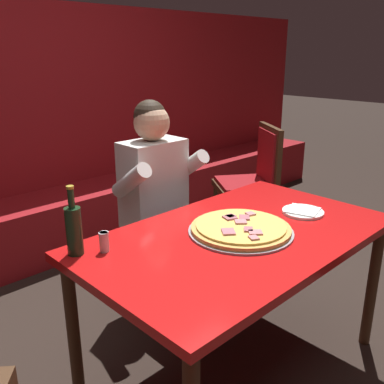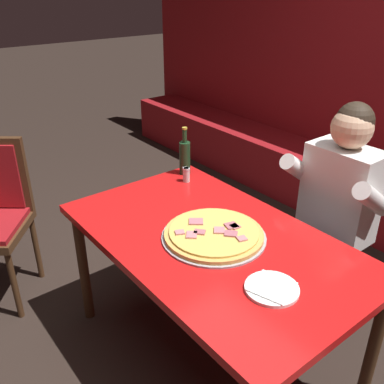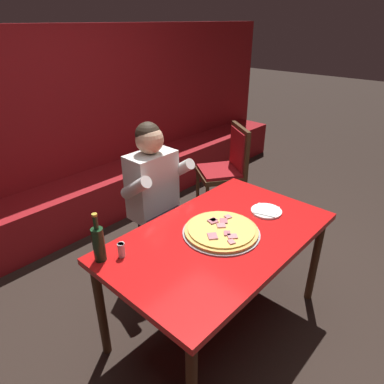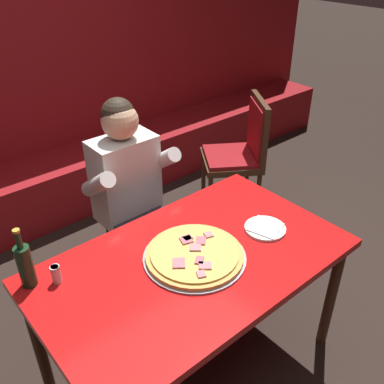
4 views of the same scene
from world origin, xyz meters
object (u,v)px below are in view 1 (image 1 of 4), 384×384
shaker_red_pepper_flakes (105,243)px  dining_chair_near_right (254,176)px  plate_white_paper (303,212)px  diner_seated_blue_shirt (163,198)px  main_dining_table (239,248)px  shaker_parmesan (104,243)px  pizza (240,228)px  beer_bottle (74,229)px

shaker_red_pepper_flakes → dining_chair_near_right: bearing=19.0°
plate_white_paper → diner_seated_blue_shirt: bearing=110.4°
main_dining_table → shaker_parmesan: bearing=154.0°
pizza → beer_bottle: bearing=153.3°
plate_white_paper → beer_bottle: 1.14m
diner_seated_blue_shirt → shaker_parmesan: bearing=-147.8°
main_dining_table → shaker_red_pepper_flakes: bearing=153.6°
diner_seated_blue_shirt → dining_chair_near_right: bearing=9.6°
shaker_parmesan → main_dining_table: bearing=-26.0°
diner_seated_blue_shirt → plate_white_paper: bearing=-69.6°
shaker_red_pepper_flakes → diner_seated_blue_shirt: diner_seated_blue_shirt is taller
main_dining_table → shaker_red_pepper_flakes: size_ratio=16.95×
shaker_parmesan → dining_chair_near_right: 1.93m
shaker_red_pepper_flakes → diner_seated_blue_shirt: size_ratio=0.07×
shaker_parmesan → diner_seated_blue_shirt: diner_seated_blue_shirt is taller
beer_bottle → main_dining_table: bearing=-27.3°
beer_bottle → shaker_red_pepper_flakes: size_ratio=3.40×
diner_seated_blue_shirt → main_dining_table: bearing=-101.3°
pizza → main_dining_table: bearing=-160.4°
main_dining_table → shaker_parmesan: size_ratio=16.95×
diner_seated_blue_shirt → dining_chair_near_right: diner_seated_blue_shirt is taller
shaker_parmesan → shaker_red_pepper_flakes: same height
dining_chair_near_right → diner_seated_blue_shirt: bearing=-170.4°
pizza → dining_chair_near_right: 1.55m
shaker_parmesan → diner_seated_blue_shirt: 0.82m
pizza → plate_white_paper: (0.42, -0.07, -0.01)m
plate_white_paper → shaker_parmesan: shaker_parmesan is taller
plate_white_paper → dining_chair_near_right: (0.84, 0.96, -0.18)m
plate_white_paper → shaker_parmesan: 1.03m
pizza → diner_seated_blue_shirt: bearing=79.4°
plate_white_paper → shaker_parmesan: bearing=161.1°
beer_bottle → dining_chair_near_right: (1.90, 0.56, -0.28)m
diner_seated_blue_shirt → shaker_red_pepper_flakes: bearing=-147.7°
beer_bottle → diner_seated_blue_shirt: diner_seated_blue_shirt is taller
pizza → dining_chair_near_right: size_ratio=0.49×
main_dining_table → dining_chair_near_right: bearing=35.2°
plate_white_paper → pizza: bearing=170.4°
beer_bottle → dining_chair_near_right: bearing=16.4°
main_dining_table → plate_white_paper: 0.44m
dining_chair_near_right → plate_white_paper: bearing=-131.2°
main_dining_table → shaker_red_pepper_flakes: 0.62m
pizza → shaker_parmesan: bearing=154.7°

